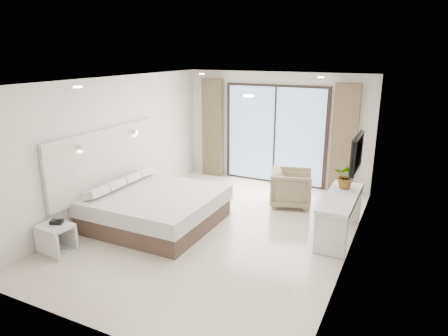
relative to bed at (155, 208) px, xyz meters
The scene contains 8 objects.
ground 1.27m from the bed, 13.97° to the left, with size 6.20×6.20×0.00m, color beige.
room_shell 1.90m from the bed, 45.88° to the left, with size 4.62×6.22×2.72m.
bed is the anchor object (origin of this frame).
nightstand 1.81m from the bed, 115.69° to the right, with size 0.56×0.47×0.48m.
phone 1.77m from the bed, 116.83° to the right, with size 0.19×0.14×0.06m, color black.
console_desk 3.38m from the bed, 16.46° to the left, with size 0.53×1.71×0.77m.
plant 3.58m from the bed, 23.33° to the left, with size 0.42×0.46×0.36m, color #33662D.
armchair 2.90m from the bed, 45.22° to the left, with size 0.82×0.77×0.84m, color #957D61.
Camera 1 is at (3.04, -6.02, 3.18)m, focal length 32.00 mm.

